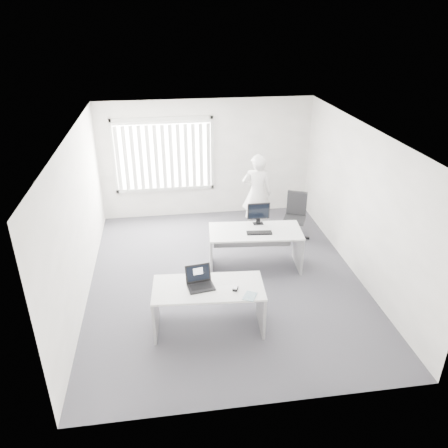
{
  "coord_description": "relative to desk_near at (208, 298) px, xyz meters",
  "views": [
    {
      "loc": [
        -1.03,
        -6.91,
        4.58
      ],
      "look_at": [
        0.0,
        0.15,
        1.07
      ],
      "focal_mm": 35.0,
      "sensor_mm": 36.0,
      "label": 1
    }
  ],
  "objects": [
    {
      "name": "keyboard",
      "position": [
        1.15,
        1.58,
        0.25
      ],
      "size": [
        0.49,
        0.2,
        0.02
      ],
      "primitive_type": "cube",
      "rotation": [
        0.0,
        0.0,
        -0.1
      ],
      "color": "black",
      "rests_on": "desk_far"
    },
    {
      "name": "mouse",
      "position": [
        0.4,
        -0.13,
        0.24
      ],
      "size": [
        0.11,
        0.14,
        0.05
      ],
      "primitive_type": null,
      "rotation": [
        0.0,
        0.0,
        -0.39
      ],
      "color": "silver",
      "rests_on": "paper_sheet"
    },
    {
      "name": "wall_back",
      "position": [
        0.46,
        4.38,
        0.84
      ],
      "size": [
        5.0,
        0.02,
        2.8
      ],
      "primitive_type": "cube",
      "color": "white",
      "rests_on": "ground"
    },
    {
      "name": "desk_far",
      "position": [
        1.1,
        1.7,
        0.02
      ],
      "size": [
        1.82,
        0.97,
        0.8
      ],
      "rotation": [
        0.0,
        0.0,
        -0.09
      ],
      "color": "silver",
      "rests_on": "ground"
    },
    {
      "name": "window",
      "position": [
        -0.54,
        4.34,
        0.99
      ],
      "size": [
        2.32,
        0.06,
        1.76
      ],
      "primitive_type": "cube",
      "color": "beige",
      "rests_on": "wall_back"
    },
    {
      "name": "wall_front",
      "position": [
        0.46,
        -1.62,
        0.84
      ],
      "size": [
        5.0,
        0.02,
        2.8
      ],
      "primitive_type": "cube",
      "color": "white",
      "rests_on": "ground"
    },
    {
      "name": "monitor",
      "position": [
        1.21,
        1.98,
        0.46
      ],
      "size": [
        0.44,
        0.13,
        0.44
      ],
      "primitive_type": null,
      "rotation": [
        0.0,
        0.0,
        -0.01
      ],
      "color": "black",
      "rests_on": "desk_far"
    },
    {
      "name": "wall_right",
      "position": [
        2.96,
        1.38,
        0.84
      ],
      "size": [
        0.02,
        6.0,
        2.8
      ],
      "primitive_type": "cube",
      "color": "white",
      "rests_on": "ground"
    },
    {
      "name": "wall_left",
      "position": [
        -2.04,
        1.38,
        0.84
      ],
      "size": [
        0.02,
        6.0,
        2.8
      ],
      "primitive_type": "cube",
      "color": "white",
      "rests_on": "ground"
    },
    {
      "name": "ground",
      "position": [
        0.46,
        1.38,
        -0.56
      ],
      "size": [
        6.0,
        6.0,
        0.0
      ],
      "primitive_type": "plane",
      "color": "#4C4B52",
      "rests_on": "ground"
    },
    {
      "name": "office_chair",
      "position": [
        2.23,
        2.82,
        -0.24
      ],
      "size": [
        0.78,
        0.78,
        1.03
      ],
      "rotation": [
        0.0,
        0.0,
        -0.44
      ],
      "color": "black",
      "rests_on": "ground"
    },
    {
      "name": "paper_sheet",
      "position": [
        0.27,
        -0.11,
        0.22
      ],
      "size": [
        0.31,
        0.22,
        0.0
      ],
      "primitive_type": "cube",
      "rotation": [
        0.0,
        0.0,
        -0.02
      ],
      "color": "white",
      "rests_on": "desk_near"
    },
    {
      "name": "desk_near",
      "position": [
        0.0,
        0.0,
        0.0
      ],
      "size": [
        1.75,
        0.92,
        0.78
      ],
      "rotation": [
        0.0,
        0.0,
        -0.07
      ],
      "color": "silver",
      "rests_on": "ground"
    },
    {
      "name": "booklet",
      "position": [
        0.58,
        -0.34,
        0.22
      ],
      "size": [
        0.26,
        0.29,
        0.01
      ],
      "primitive_type": "cube",
      "rotation": [
        0.0,
        0.0,
        -0.5
      ],
      "color": "white",
      "rests_on": "desk_near"
    },
    {
      "name": "person",
      "position": [
        1.46,
        3.25,
        0.35
      ],
      "size": [
        0.74,
        0.57,
        1.82
      ],
      "primitive_type": "imported",
      "rotation": [
        0.0,
        0.0,
        2.93
      ],
      "color": "silver",
      "rests_on": "ground"
    },
    {
      "name": "laptop",
      "position": [
        -0.11,
        -0.01,
        0.37
      ],
      "size": [
        0.44,
        0.41,
        0.31
      ],
      "primitive_type": null,
      "rotation": [
        0.0,
        0.0,
        0.16
      ],
      "color": "black",
      "rests_on": "desk_near"
    },
    {
      "name": "ceiling",
      "position": [
        0.46,
        1.38,
        2.24
      ],
      "size": [
        5.0,
        6.0,
        0.02
      ],
      "primitive_type": "cube",
      "color": "white",
      "rests_on": "wall_back"
    },
    {
      "name": "blinds",
      "position": [
        -0.54,
        4.28,
        0.96
      ],
      "size": [
        2.2,
        0.1,
        1.5
      ],
      "primitive_type": null,
      "color": "white",
      "rests_on": "wall_back"
    }
  ]
}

